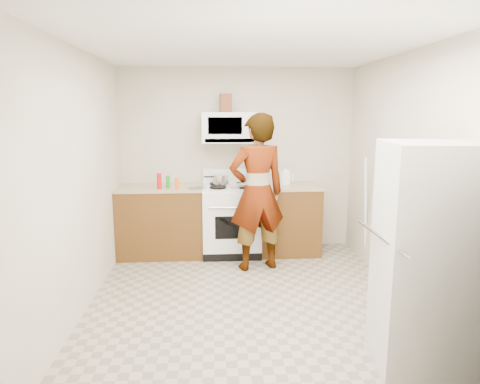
{
  "coord_description": "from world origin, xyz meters",
  "views": [
    {
      "loc": [
        -0.36,
        -4.12,
        1.9
      ],
      "look_at": [
        -0.05,
        0.55,
        1.03
      ],
      "focal_mm": 32.0,
      "sensor_mm": 36.0,
      "label": 1
    }
  ],
  "objects": [
    {
      "name": "floor",
      "position": [
        0.0,
        0.0,
        0.0
      ],
      "size": [
        3.6,
        3.6,
        0.0
      ],
      "primitive_type": "plane",
      "color": "gray",
      "rests_on": "ground"
    },
    {
      "name": "back_wall",
      "position": [
        0.0,
        1.79,
        1.25
      ],
      "size": [
        3.2,
        0.02,
        2.5
      ],
      "primitive_type": "cube",
      "color": "beige",
      "rests_on": "floor"
    },
    {
      "name": "right_wall",
      "position": [
        1.59,
        0.0,
        1.25
      ],
      "size": [
        0.02,
        3.6,
        2.5
      ],
      "primitive_type": "cube",
      "color": "beige",
      "rests_on": "floor"
    },
    {
      "name": "cabinet_left",
      "position": [
        -1.04,
        1.49,
        0.45
      ],
      "size": [
        1.12,
        0.62,
        0.9
      ],
      "primitive_type": "cube",
      "color": "#553814",
      "rests_on": "floor"
    },
    {
      "name": "counter_left",
      "position": [
        -1.04,
        1.49,
        0.92
      ],
      "size": [
        1.14,
        0.64,
        0.03
      ],
      "primitive_type": "cube",
      "color": "tan",
      "rests_on": "cabinet_left"
    },
    {
      "name": "cabinet_right",
      "position": [
        0.68,
        1.49,
        0.45
      ],
      "size": [
        0.8,
        0.62,
        0.9
      ],
      "primitive_type": "cube",
      "color": "#553814",
      "rests_on": "floor"
    },
    {
      "name": "counter_right",
      "position": [
        0.68,
        1.49,
        0.92
      ],
      "size": [
        0.82,
        0.64,
        0.03
      ],
      "primitive_type": "cube",
      "color": "tan",
      "rests_on": "cabinet_right"
    },
    {
      "name": "gas_range",
      "position": [
        -0.1,
        1.48,
        0.49
      ],
      "size": [
        0.76,
        0.65,
        1.13
      ],
      "color": "white",
      "rests_on": "floor"
    },
    {
      "name": "microwave",
      "position": [
        -0.1,
        1.61,
        1.7
      ],
      "size": [
        0.76,
        0.38,
        0.4
      ],
      "primitive_type": "cube",
      "color": "white",
      "rests_on": "back_wall"
    },
    {
      "name": "person",
      "position": [
        0.18,
        0.9,
        0.95
      ],
      "size": [
        0.78,
        0.61,
        1.9
      ],
      "primitive_type": "imported",
      "rotation": [
        0.0,
        0.0,
        3.39
      ],
      "color": "tan",
      "rests_on": "floor"
    },
    {
      "name": "fridge",
      "position": [
        1.22,
        -1.25,
        0.85
      ],
      "size": [
        0.8,
        0.8,
        1.7
      ],
      "primitive_type": "cube",
      "rotation": [
        0.0,
        0.0,
        -0.16
      ],
      "color": "silver",
      "rests_on": "floor"
    },
    {
      "name": "kettle",
      "position": [
        0.65,
        1.57,
        1.02
      ],
      "size": [
        0.16,
        0.16,
        0.17
      ],
      "primitive_type": "cylinder",
      "rotation": [
        0.0,
        0.0,
        0.07
      ],
      "color": "white",
      "rests_on": "counter_right"
    },
    {
      "name": "jug",
      "position": [
        -0.16,
        1.62,
        2.02
      ],
      "size": [
        0.16,
        0.16,
        0.24
      ],
      "primitive_type": "cube",
      "rotation": [
        0.0,
        0.0,
        0.18
      ],
      "color": "#5E2E16",
      "rests_on": "microwave"
    },
    {
      "name": "saucepan",
      "position": [
        -0.24,
        1.57,
        1.01
      ],
      "size": [
        0.23,
        0.23,
        0.11
      ],
      "primitive_type": "cylinder",
      "rotation": [
        0.0,
        0.0,
        0.11
      ],
      "color": "silver",
      "rests_on": "gas_range"
    },
    {
      "name": "tray",
      "position": [
        0.0,
        1.36,
        0.96
      ],
      "size": [
        0.29,
        0.24,
        0.05
      ],
      "primitive_type": "cube",
      "rotation": [
        0.0,
        0.0,
        0.36
      ],
      "color": "white",
      "rests_on": "gas_range"
    },
    {
      "name": "bottle_spray",
      "position": [
        -1.03,
        1.3,
        1.04
      ],
      "size": [
        0.07,
        0.07,
        0.2
      ],
      "primitive_type": "cylinder",
      "rotation": [
        0.0,
        0.0,
        -0.15
      ],
      "color": "red",
      "rests_on": "counter_left"
    },
    {
      "name": "bottle_hot_sauce",
      "position": [
        -0.79,
        1.25,
        1.01
      ],
      "size": [
        0.06,
        0.06,
        0.15
      ],
      "primitive_type": "cylinder",
      "rotation": [
        0.0,
        0.0,
        -0.36
      ],
      "color": "#FC591C",
      "rests_on": "counter_left"
    },
    {
      "name": "bottle_green_cap",
      "position": [
        -0.92,
        1.38,
        1.01
      ],
      "size": [
        0.06,
        0.06,
        0.16
      ],
      "primitive_type": "cylinder",
      "rotation": [
        0.0,
        0.0,
        0.14
      ],
      "color": "#198818",
      "rests_on": "counter_left"
    },
    {
      "name": "pot_lid",
      "position": [
        -0.55,
        1.33,
        0.94
      ],
      "size": [
        0.32,
        0.32,
        0.01
      ],
      "primitive_type": "cylinder",
      "rotation": [
        0.0,
        0.0,
        0.24
      ],
      "color": "silver",
      "rests_on": "counter_left"
    },
    {
      "name": "broom",
      "position": [
        1.56,
        0.97,
        0.69
      ],
      "size": [
        0.19,
        0.26,
        1.36
      ],
      "primitive_type": "cylinder",
      "rotation": [
        0.14,
        -0.14,
        0.18
      ],
      "color": "white",
      "rests_on": "floor"
    }
  ]
}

